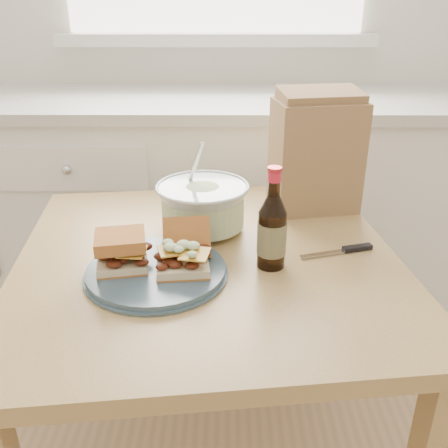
{
  "coord_description": "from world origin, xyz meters",
  "views": [
    {
      "loc": [
        0.05,
        -0.23,
        1.3
      ],
      "look_at": [
        0.04,
        0.8,
        0.82
      ],
      "focal_mm": 40.0,
      "sensor_mm": 36.0,
      "label": 1
    }
  ],
  "objects_px": {
    "coleslaw_bowl": "(203,208)",
    "plate": "(156,271)",
    "dining_table": "(209,294)",
    "paper_bag": "(316,156)",
    "beer_bottle": "(272,230)"
  },
  "relations": [
    {
      "from": "coleslaw_bowl",
      "to": "paper_bag",
      "type": "relative_size",
      "value": 0.78
    },
    {
      "from": "dining_table",
      "to": "coleslaw_bowl",
      "type": "relative_size",
      "value": 4.12
    },
    {
      "from": "dining_table",
      "to": "beer_bottle",
      "type": "relative_size",
      "value": 4.19
    },
    {
      "from": "dining_table",
      "to": "plate",
      "type": "relative_size",
      "value": 3.23
    },
    {
      "from": "coleslaw_bowl",
      "to": "paper_bag",
      "type": "distance_m",
      "value": 0.35
    },
    {
      "from": "beer_bottle",
      "to": "paper_bag",
      "type": "height_order",
      "value": "paper_bag"
    },
    {
      "from": "coleslaw_bowl",
      "to": "plate",
      "type": "bearing_deg",
      "value": -111.6
    },
    {
      "from": "dining_table",
      "to": "coleslaw_bowl",
      "type": "xyz_separation_m",
      "value": [
        -0.02,
        0.14,
        0.17
      ]
    },
    {
      "from": "plate",
      "to": "beer_bottle",
      "type": "xyz_separation_m",
      "value": [
        0.25,
        0.04,
        0.08
      ]
    },
    {
      "from": "dining_table",
      "to": "paper_bag",
      "type": "height_order",
      "value": "paper_bag"
    },
    {
      "from": "plate",
      "to": "coleslaw_bowl",
      "type": "xyz_separation_m",
      "value": [
        0.09,
        0.23,
        0.05
      ]
    },
    {
      "from": "dining_table",
      "to": "plate",
      "type": "bearing_deg",
      "value": -146.71
    },
    {
      "from": "dining_table",
      "to": "coleslaw_bowl",
      "type": "height_order",
      "value": "coleslaw_bowl"
    },
    {
      "from": "dining_table",
      "to": "coleslaw_bowl",
      "type": "bearing_deg",
      "value": 90.37
    },
    {
      "from": "paper_bag",
      "to": "dining_table",
      "type": "bearing_deg",
      "value": -144.3
    }
  ]
}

